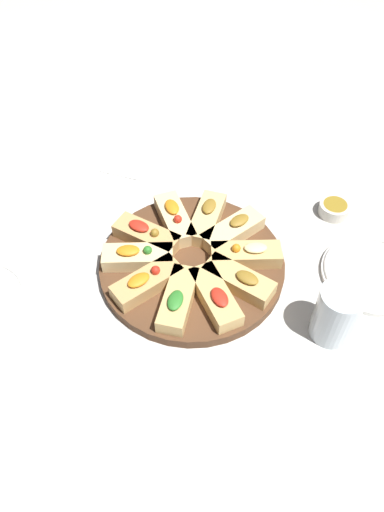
% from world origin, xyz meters
% --- Properties ---
extents(ground_plane, '(3.00, 3.00, 0.00)m').
position_xyz_m(ground_plane, '(0.00, 0.00, 0.00)').
color(ground_plane, beige).
extents(serving_board, '(0.34, 0.34, 0.02)m').
position_xyz_m(serving_board, '(0.00, 0.00, 0.01)').
color(serving_board, '#51331E').
rests_on(serving_board, ground_plane).
extents(focaccia_slice_0, '(0.14, 0.08, 0.04)m').
position_xyz_m(focaccia_slice_0, '(0.10, 0.03, 0.04)').
color(focaccia_slice_0, '#E5C689').
rests_on(focaccia_slice_0, serving_board).
extents(focaccia_slice_1, '(0.12, 0.13, 0.04)m').
position_xyz_m(focaccia_slice_1, '(0.06, 0.08, 0.04)').
color(focaccia_slice_1, tan).
rests_on(focaccia_slice_1, serving_board).
extents(focaccia_slice_2, '(0.05, 0.13, 0.04)m').
position_xyz_m(focaccia_slice_2, '(-0.00, 0.10, 0.04)').
color(focaccia_slice_2, tan).
rests_on(focaccia_slice_2, serving_board).
extents(focaccia_slice_3, '(0.11, 0.13, 0.04)m').
position_xyz_m(focaccia_slice_3, '(-0.06, 0.08, 0.04)').
color(focaccia_slice_3, tan).
rests_on(focaccia_slice_3, serving_board).
extents(focaccia_slice_4, '(0.14, 0.09, 0.04)m').
position_xyz_m(focaccia_slice_4, '(-0.09, 0.03, 0.04)').
color(focaccia_slice_4, tan).
rests_on(focaccia_slice_4, serving_board).
extents(focaccia_slice_5, '(0.14, 0.08, 0.04)m').
position_xyz_m(focaccia_slice_5, '(-0.10, -0.03, 0.04)').
color(focaccia_slice_5, tan).
rests_on(focaccia_slice_5, serving_board).
extents(focaccia_slice_6, '(0.11, 0.13, 0.04)m').
position_xyz_m(focaccia_slice_6, '(-0.06, -0.08, 0.04)').
color(focaccia_slice_6, '#E5C689').
rests_on(focaccia_slice_6, serving_board).
extents(focaccia_slice_7, '(0.05, 0.13, 0.04)m').
position_xyz_m(focaccia_slice_7, '(-0.01, -0.10, 0.04)').
color(focaccia_slice_7, '#DBB775').
rests_on(focaccia_slice_7, serving_board).
extents(focaccia_slice_8, '(0.11, 0.13, 0.04)m').
position_xyz_m(focaccia_slice_8, '(0.05, -0.08, 0.04)').
color(focaccia_slice_8, '#E5C689').
rests_on(focaccia_slice_8, serving_board).
extents(focaccia_slice_9, '(0.14, 0.08, 0.04)m').
position_xyz_m(focaccia_slice_9, '(0.10, -0.03, 0.04)').
color(focaccia_slice_9, tan).
rests_on(focaccia_slice_9, serving_board).
extents(plate_left, '(0.18, 0.18, 0.02)m').
position_xyz_m(plate_left, '(-0.33, -0.06, 0.01)').
color(plate_left, white).
rests_on(plate_left, ground_plane).
extents(water_glass, '(0.07, 0.07, 0.11)m').
position_xyz_m(water_glass, '(-0.26, 0.08, 0.05)').
color(water_glass, silver).
rests_on(water_glass, ground_plane).
extents(napkin_stack, '(0.11, 0.09, 0.01)m').
position_xyz_m(napkin_stack, '(0.21, -0.25, 0.00)').
color(napkin_stack, white).
rests_on(napkin_stack, ground_plane).
extents(dipping_bowl, '(0.06, 0.06, 0.03)m').
position_xyz_m(dipping_bowl, '(-0.25, -0.21, 0.01)').
color(dipping_bowl, silver).
rests_on(dipping_bowl, ground_plane).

